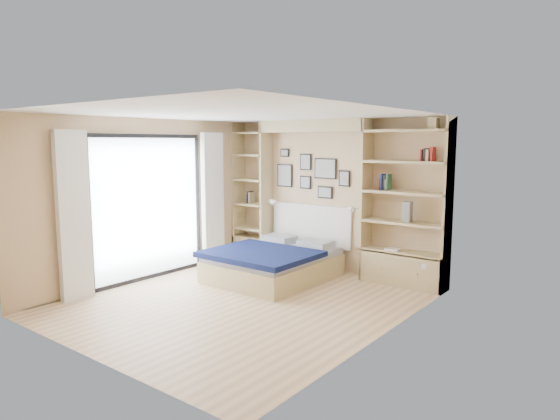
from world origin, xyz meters
The scene contains 8 objects.
ground centered at (0.00, 0.00, 0.00)m, with size 4.50×4.50×0.00m, color #E1BC8A.
room_shell centered at (-0.39, 1.52, 1.08)m, with size 4.50×4.50×4.50m.
bed centered at (-0.43, 1.20, 0.26)m, with size 1.59×2.03×1.07m.
photo_gallery centered at (-0.45, 2.22, 1.60)m, with size 1.48×0.02×0.82m.
reading_lamps centered at (-0.30, 2.00, 1.10)m, with size 1.92×0.12×0.15m.
shelf_decor centered at (1.06, 2.07, 1.66)m, with size 3.53×0.23×2.03m.
deck centered at (-3.60, 0.00, 0.00)m, with size 3.20×4.00×0.05m, color #6E6351.
deck_chair centered at (-3.07, 0.94, 0.35)m, with size 0.54×0.79×0.74m.
Camera 1 is at (4.35, -4.83, 2.14)m, focal length 32.00 mm.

